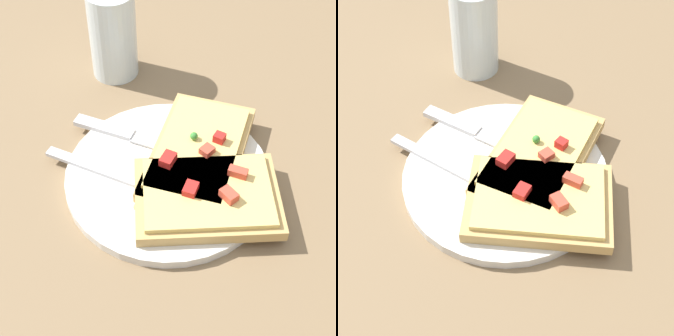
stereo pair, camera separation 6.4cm
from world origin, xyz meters
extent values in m
plane|color=#7F6647|center=(0.00, 0.00, 0.00)|extent=(4.00, 4.00, 0.00)
cylinder|color=silver|center=(0.00, 0.00, 0.01)|extent=(0.24, 0.24, 0.01)
cube|color=silver|center=(0.08, -0.02, 0.01)|extent=(0.13, 0.09, 0.01)
cube|color=silver|center=(-0.01, 0.04, 0.01)|extent=(0.06, 0.05, 0.01)
cube|color=silver|center=(-0.04, 0.07, 0.01)|extent=(0.03, 0.02, 0.00)
cube|color=silver|center=(-0.04, 0.07, 0.01)|extent=(0.03, 0.02, 0.00)
cube|color=silver|center=(-0.04, 0.06, 0.01)|extent=(0.03, 0.02, 0.00)
cube|color=silver|center=(-0.05, 0.05, 0.01)|extent=(0.03, 0.02, 0.00)
cube|color=silver|center=(0.07, -0.08, 0.01)|extent=(0.07, 0.05, 0.01)
cube|color=silver|center=(-0.02, -0.03, 0.01)|extent=(0.12, 0.08, 0.00)
cube|color=tan|center=(-0.04, 0.05, 0.02)|extent=(0.17, 0.13, 0.01)
cube|color=#E0C16B|center=(-0.04, 0.05, 0.03)|extent=(0.15, 0.11, 0.01)
cube|color=red|center=(-0.02, 0.05, 0.04)|extent=(0.02, 0.02, 0.01)
cube|color=#D14733|center=(-0.06, 0.06, 0.04)|extent=(0.02, 0.02, 0.01)
cube|color=#D14733|center=(-0.07, 0.03, 0.04)|extent=(0.02, 0.02, 0.01)
cube|color=tan|center=(-0.04, -0.02, 0.02)|extent=(0.17, 0.20, 0.01)
cube|color=#E0C16B|center=(-0.04, -0.02, 0.03)|extent=(0.15, 0.18, 0.01)
cube|color=#D14733|center=(-0.05, -0.01, 0.04)|extent=(0.02, 0.02, 0.01)
cube|color=red|center=(0.00, 0.00, 0.04)|extent=(0.02, 0.02, 0.01)
sphere|color=#388433|center=(-0.04, -0.03, 0.04)|extent=(0.01, 0.01, 0.01)
cube|color=red|center=(-0.06, -0.02, 0.04)|extent=(0.02, 0.02, 0.01)
sphere|color=tan|center=(0.00, 0.07, 0.02)|extent=(0.01, 0.01, 0.01)
sphere|color=tan|center=(0.04, 0.05, 0.02)|extent=(0.01, 0.01, 0.01)
sphere|color=tan|center=(-0.06, 0.07, 0.02)|extent=(0.01, 0.01, 0.01)
sphere|color=tan|center=(0.00, 0.00, 0.02)|extent=(0.01, 0.01, 0.01)
sphere|color=tan|center=(0.02, 0.03, 0.01)|extent=(0.01, 0.01, 0.01)
cylinder|color=silver|center=(0.04, -0.21, 0.06)|extent=(0.06, 0.06, 0.12)
camera|label=1|loc=(0.06, 0.41, 0.50)|focal=60.00mm
camera|label=2|loc=(0.00, 0.42, 0.50)|focal=60.00mm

